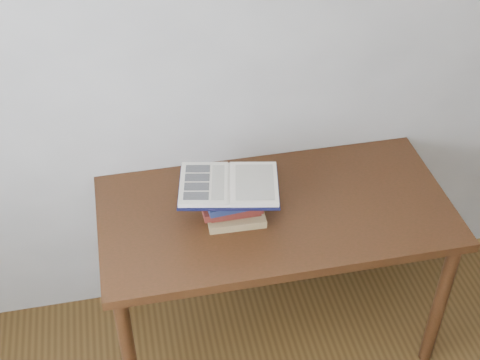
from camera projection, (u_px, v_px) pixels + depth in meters
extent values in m
cube|color=beige|center=(252.00, 57.00, 2.73)|extent=(3.50, 0.04, 2.60)
cube|color=#422010|center=(276.00, 212.00, 2.79)|extent=(1.47, 0.74, 0.04)
cylinder|color=#422010|center=(129.00, 357.00, 2.70)|extent=(0.06, 0.06, 0.75)
cylinder|color=#422010|center=(439.00, 304.00, 2.92)|extent=(0.06, 0.06, 0.75)
cylinder|color=#422010|center=(119.00, 251.00, 3.17)|extent=(0.06, 0.06, 0.75)
cylinder|color=#422010|center=(387.00, 212.00, 3.38)|extent=(0.06, 0.06, 0.75)
cube|color=#96754D|center=(235.00, 215.00, 2.73)|extent=(0.24, 0.17, 0.03)
cube|color=maroon|center=(233.00, 207.00, 2.72)|extent=(0.21, 0.13, 0.03)
cube|color=maroon|center=(230.00, 203.00, 2.69)|extent=(0.24, 0.17, 0.03)
cube|color=navy|center=(230.00, 198.00, 2.66)|extent=(0.22, 0.17, 0.03)
cube|color=#96754D|center=(231.00, 189.00, 2.66)|extent=(0.23, 0.16, 0.02)
cube|color=black|center=(229.00, 187.00, 2.65)|extent=(0.44, 0.35, 0.01)
cube|color=beige|center=(204.00, 184.00, 2.64)|extent=(0.24, 0.29, 0.02)
cube|color=beige|center=(254.00, 184.00, 2.64)|extent=(0.24, 0.29, 0.02)
cylinder|color=beige|center=(229.00, 184.00, 2.64)|extent=(0.06, 0.26, 0.01)
cube|color=black|center=(198.00, 169.00, 2.70)|extent=(0.11, 0.06, 0.00)
cube|color=black|center=(197.00, 177.00, 2.65)|extent=(0.11, 0.06, 0.00)
cube|color=black|center=(197.00, 186.00, 2.61)|extent=(0.11, 0.06, 0.00)
cube|color=black|center=(196.00, 196.00, 2.57)|extent=(0.11, 0.06, 0.00)
cube|color=beige|center=(218.00, 182.00, 2.63)|extent=(0.09, 0.22, 0.00)
cube|color=beige|center=(255.00, 182.00, 2.63)|extent=(0.19, 0.25, 0.00)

